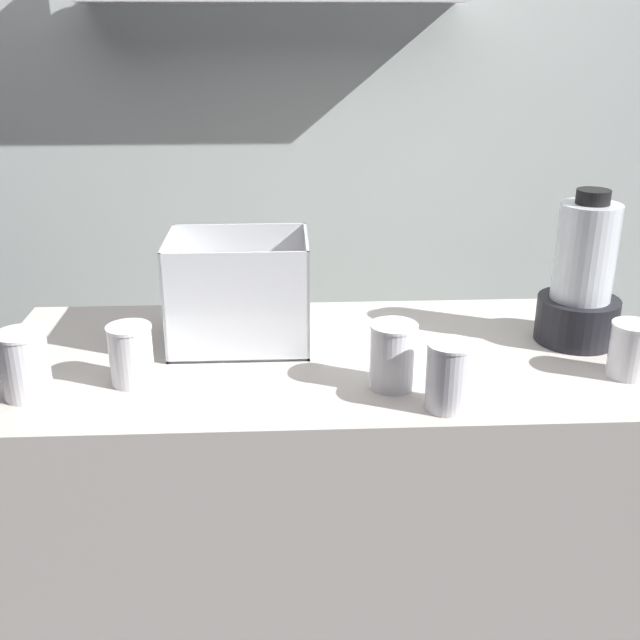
# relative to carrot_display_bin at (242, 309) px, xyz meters

# --- Properties ---
(counter) EXTENTS (1.40, 0.64, 0.90)m
(counter) POSITION_rel_carrot_display_bin_xyz_m (0.17, -0.08, -0.53)
(counter) COLOR beige
(counter) RESTS_ON ground_plane
(back_wall_unit) EXTENTS (2.60, 0.24, 2.50)m
(back_wall_unit) POSITION_rel_carrot_display_bin_xyz_m (0.16, 0.69, 0.28)
(back_wall_unit) COLOR silver
(back_wall_unit) RESTS_ON ground_plane
(carrot_display_bin) EXTENTS (0.30, 0.23, 0.24)m
(carrot_display_bin) POSITION_rel_carrot_display_bin_xyz_m (0.00, 0.00, 0.00)
(carrot_display_bin) COLOR white
(carrot_display_bin) RESTS_ON counter
(blender_pitcher) EXTENTS (0.18, 0.18, 0.34)m
(blender_pitcher) POSITION_rel_carrot_display_bin_xyz_m (0.74, -0.03, 0.06)
(blender_pitcher) COLOR black
(blender_pitcher) RESTS_ON counter
(juice_cup_orange_far_left) EXTENTS (0.10, 0.10, 0.13)m
(juice_cup_orange_far_left) POSITION_rel_carrot_display_bin_xyz_m (-0.40, -0.24, -0.02)
(juice_cup_orange_far_left) COLOR white
(juice_cup_orange_far_left) RESTS_ON counter
(juice_cup_orange_left) EXTENTS (0.09, 0.09, 0.12)m
(juice_cup_orange_left) POSITION_rel_carrot_display_bin_xyz_m (-0.21, -0.19, -0.03)
(juice_cup_orange_left) COLOR white
(juice_cup_orange_left) RESTS_ON counter
(juice_cup_beet_middle) EXTENTS (0.09, 0.09, 0.13)m
(juice_cup_beet_middle) POSITION_rel_carrot_display_bin_xyz_m (0.30, -0.23, -0.02)
(juice_cup_beet_middle) COLOR white
(juice_cup_beet_middle) RESTS_ON counter
(juice_cup_orange_right) EXTENTS (0.09, 0.09, 0.13)m
(juice_cup_orange_right) POSITION_rel_carrot_display_bin_xyz_m (0.39, -0.33, -0.02)
(juice_cup_orange_right) COLOR white
(juice_cup_orange_right) RESTS_ON counter
(juice_cup_carrot_far_right) EXTENTS (0.09, 0.09, 0.11)m
(juice_cup_carrot_far_right) POSITION_rel_carrot_display_bin_xyz_m (0.78, -0.21, -0.03)
(juice_cup_carrot_far_right) COLOR white
(juice_cup_carrot_far_right) RESTS_ON counter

